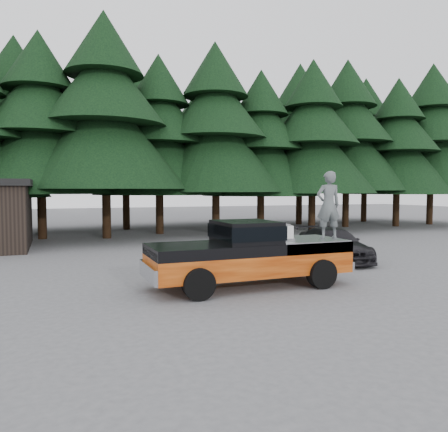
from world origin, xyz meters
name	(u,v)px	position (x,y,z in m)	size (l,w,h in m)	color
ground	(203,289)	(0.00, 0.00, 0.00)	(120.00, 120.00, 0.00)	#535356
pickup_truck	(249,264)	(1.33, -0.23, 0.67)	(6.00, 2.04, 1.33)	#D2641C
truck_cab	(246,231)	(1.23, -0.23, 1.62)	(1.66, 1.90, 0.59)	black
air_compressor	(281,233)	(2.32, -0.31, 1.54)	(0.60, 0.50, 0.41)	silver
man_on_bed	(328,205)	(3.87, -0.49, 2.36)	(0.75, 0.49, 2.05)	#555C5D
parked_car	(333,245)	(6.47, 2.86, 0.64)	(1.78, 4.39, 1.27)	black
treeline	(123,114)	(0.42, 17.20, 7.72)	(60.15, 16.05, 17.50)	black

